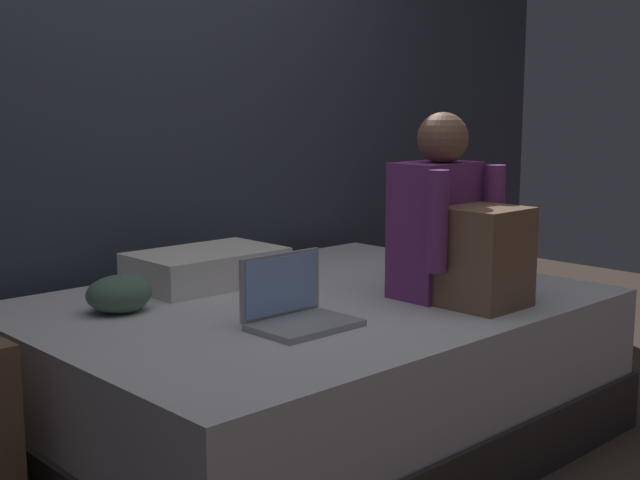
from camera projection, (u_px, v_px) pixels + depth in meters
name	position (u px, v px, depth m)	size (l,w,h in m)	color
wall_back	(121.00, 70.00, 3.36)	(5.60, 0.10, 2.70)	#383D4C
bed	(311.00, 372.00, 3.02)	(2.00, 1.50, 0.54)	#332D2B
person_sitting	(455.00, 230.00, 2.92)	(0.39, 0.44, 0.66)	#75337A
laptop	(295.00, 308.00, 2.61)	(0.32, 0.23, 0.22)	#9EA0A5
pillow	(207.00, 267.00, 3.21)	(0.56, 0.36, 0.13)	silver
clothes_pile	(121.00, 295.00, 2.78)	(0.22, 0.19, 0.12)	#4C6B56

